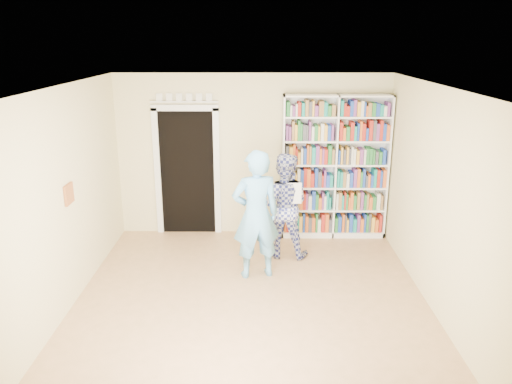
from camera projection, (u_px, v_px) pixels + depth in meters
floor at (251, 304)px, 6.32m from camera, size 5.00×5.00×0.00m
ceiling at (250, 88)px, 5.52m from camera, size 5.00×5.00×0.00m
wall_back at (253, 156)px, 8.30m from camera, size 4.50×0.00×4.50m
wall_left at (62, 203)px, 5.93m from camera, size 0.00×5.00×5.00m
wall_right at (440, 204)px, 5.91m from camera, size 0.00×5.00×5.00m
bookshelf at (335, 167)px, 8.19m from camera, size 1.73×0.32×2.38m
doorway at (187, 166)px, 8.34m from camera, size 1.10×0.08×2.43m
wall_art at (69, 194)px, 6.10m from camera, size 0.03×0.25×0.25m
man_blue at (256, 215)px, 6.83m from camera, size 0.75×0.59×1.82m
man_plaid at (284, 205)px, 7.52m from camera, size 0.88×0.73×1.62m
paper_sheet at (294, 193)px, 7.26m from camera, size 0.22×0.02×0.31m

